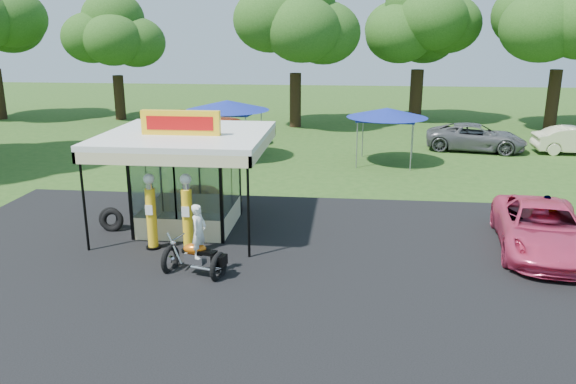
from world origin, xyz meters
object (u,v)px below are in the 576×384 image
Objects in this scene: gas_pump_right at (187,216)px; bg_car_b at (231,130)px; gas_station_kiosk at (188,178)px; bg_car_d at (476,137)px; motorcycle at (197,247)px; tent_west at (227,106)px; pink_sedan at (542,228)px; spectator_east_b at (545,219)px; tent_east at (387,113)px; gas_pump_left at (151,214)px; kiosk_car at (205,196)px; bg_car_a at (160,138)px.

gas_pump_right is 0.50× the size of bg_car_b.
bg_car_b is at bearing 96.51° from gas_station_kiosk.
gas_pump_right is 20.94m from bg_car_d.
motorcycle is 0.49× the size of tent_west.
pink_sedan is 3.46× the size of spectator_east_b.
gas_station_kiosk is 1.30× the size of tent_east.
gas_station_kiosk is at bearing 150.16° from bg_car_d.
spectator_east_b reaches higher than pink_sedan.
gas_station_kiosk is at bearing -177.15° from pink_sedan.
gas_pump_left is at bearing 172.33° from gas_pump_right.
kiosk_car is at bearing -154.39° from bg_car_b.
pink_sedan is 1.00× the size of bg_car_d.
bg_car_b is (-1.22, 18.06, -0.45)m from gas_pump_left.
tent_west is at bearing -81.56° from bg_car_a.
gas_pump_left is 21.54m from bg_car_d.
pink_sedan is (12.09, 1.11, -0.41)m from gas_pump_left.
tent_west is at bearing 112.83° from motorcycle.
pink_sedan is at bearing -5.17° from gas_station_kiosk.
gas_pump_left is 0.49× the size of bg_car_b.
kiosk_car is 12.11m from spectator_east_b.
gas_pump_left is 12.15m from pink_sedan.
motorcycle is at bearing -71.21° from gas_station_kiosk.
motorcycle is 0.53× the size of tent_east.
gas_station_kiosk reaches higher than kiosk_car.
bg_car_d is 1.24× the size of tent_west.
kiosk_car is 0.51× the size of bg_car_d.
pink_sedan is 0.88m from spectator_east_b.
motorcycle is at bearing -152.90° from bg_car_b.
kiosk_car is (-1.34, 6.15, -0.37)m from motorcycle.
motorcycle reaches higher than pink_sedan.
gas_station_kiosk reaches higher than tent_west.
bg_car_b reaches higher than kiosk_car.
bg_car_b is 1.12× the size of tent_west.
bg_car_b is (3.37, 3.57, -0.06)m from bg_car_a.
spectator_east_b is at bearing -102.19° from bg_car_a.
motorcycle is (0.73, -1.63, -0.37)m from gas_pump_right.
bg_car_a is at bearing 149.29° from pink_sedan.
tent_east is (-4.46, 11.08, 1.82)m from spectator_east_b.
gas_pump_left is 1.54× the size of spectator_east_b.
gas_pump_left is at bearing -158.06° from bg_car_b.
tent_east is (7.40, 8.64, 2.14)m from kiosk_car.
gas_pump_left is 0.88× the size of kiosk_car.
bg_car_d is at bearing 49.02° from gas_station_kiosk.
pink_sedan reaches higher than bg_car_b.
gas_pump_right reaches higher than bg_car_a.
gas_station_kiosk is 2.46m from gas_pump_right.
gas_pump_right is 0.46× the size of bg_car_d.
bg_car_a is 12.80m from tent_east.
motorcycle is at bearing -112.26° from tent_east.
tent_west is (-12.84, 11.39, 2.04)m from spectator_east_b.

